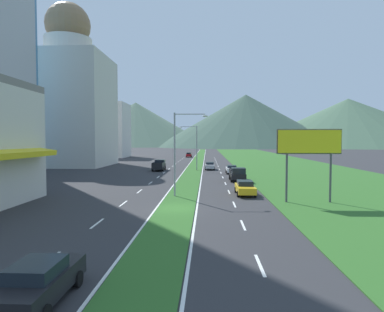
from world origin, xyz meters
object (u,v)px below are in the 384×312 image
Objects in this scene: billboard_roadside at (309,145)px; street_lamp_near at (179,148)px; street_lamp_mid at (195,144)px; car_3 at (39,282)px; car_1 at (189,155)px; pickup_truck_1 at (159,165)px; car_2 at (245,188)px; pickup_truck_0 at (238,174)px; car_4 at (232,169)px; car_0 at (210,166)px.

street_lamp_near is at bearing 166.48° from billboard_roadside.
street_lamp_near is 1.01× the size of street_lamp_mid.
street_lamp_mid is 53.10m from car_3.
car_1 is (-3.81, 49.72, -4.23)m from street_lamp_mid.
pickup_truck_1 reaches higher than car_3.
car_2 is 0.88× the size of pickup_truck_0.
pickup_truck_1 is (-6.82, -0.32, -4.05)m from street_lamp_mid.
car_0 is at bearing -153.47° from car_4.
billboard_roadside reaches higher than car_1.
car_1 is (-6.77, 47.80, 0.05)m from car_0.
car_1 is at bearing -171.94° from car_0.
billboard_roadside reaches higher than pickup_truck_1.
street_lamp_mid reaches higher than pickup_truck_1.
car_3 reaches higher than car_0.
street_lamp_mid is at bearing -167.15° from car_2.
car_2 is 11.93m from pickup_truck_0.
billboard_roadside is (12.37, -2.97, 0.27)m from street_lamp_near.
car_4 is at bearing 73.42° from street_lamp_near.
pickup_truck_1 is at bearing -140.03° from pickup_truck_0.
street_lamp_mid is 29.48m from car_2.
pickup_truck_1 is (-3.01, -50.03, 0.18)m from car_1.
street_lamp_mid is at bearing -157.74° from pickup_truck_0.
street_lamp_mid reaches higher than pickup_truck_0.
car_4 is 14.53m from pickup_truck_1.
car_1 reaches higher than car_0.
street_lamp_near is 1.82× the size of car_2.
pickup_truck_0 is (7.27, 13.36, -4.10)m from street_lamp_near.
car_3 reaches higher than car_4.
car_3 is at bearing -97.67° from street_lamp_near.
pickup_truck_1 is (-6.31, 29.55, -4.10)m from street_lamp_near.
street_lamp_near is 29.87m from street_lamp_mid.
street_lamp_near is 12.72m from billboard_roadside.
street_lamp_near is 15.75m from pickup_truck_0.
car_3 is 0.93× the size of car_4.
car_1 is 56.31m from car_4.
pickup_truck_0 is at bearing 61.45° from street_lamp_near.
street_lamp_mid is 1.24× the size of billboard_roadside.
street_lamp_near reaches higher than car_0.
car_0 is (3.47, 31.78, -4.33)m from street_lamp_near.
billboard_roadside is at bearing 50.64° from car_2.
car_2 is at bearing 6.62° from car_0.
street_lamp_mid is at bearing -57.12° from car_0.
car_0 is at bearing 104.36° from billboard_roadside.
pickup_truck_0 is (0.04, -10.91, 0.24)m from car_4.
car_0 is (-8.90, 34.76, -4.60)m from billboard_roadside.
billboard_roadside is 1.56× the size of car_3.
car_4 is at bearing 100.69° from billboard_roadside.
street_lamp_near is at bearing -167.95° from pickup_truck_1.
pickup_truck_0 is 1.00× the size of pickup_truck_1.
billboard_roadside is 17.66m from pickup_truck_0.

